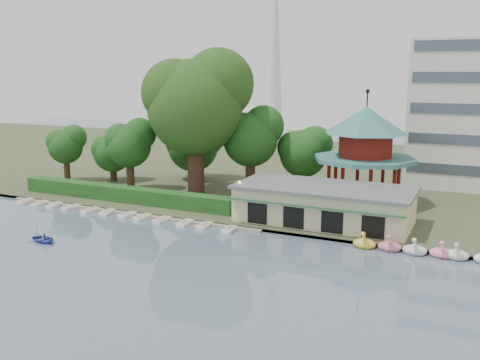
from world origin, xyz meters
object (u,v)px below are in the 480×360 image
Objects in this scene: pavilion at (365,145)px; rowboat_with_passengers at (44,237)px; boathouse at (324,204)px; big_tree at (197,100)px; dock at (128,212)px.

pavilion is 2.72× the size of rowboat_with_passengers.
boathouse is 1.38× the size of pavilion.
boathouse is 3.74× the size of rowboat_with_passengers.
rowboat_with_passengers is (-4.13, -23.12, -12.16)m from big_tree.
dock is 1.83× the size of boathouse.
boathouse reaches higher than rowboat_with_passengers.
dock is at bearing -148.34° from pavilion.
pavilion reaches higher than rowboat_with_passengers.
pavilion is (2.00, 10.03, 5.11)m from boathouse.
boathouse is at bearing 36.34° from rowboat_with_passengers.
dock is 29.14m from pavilion.
rowboat_with_passengers reaches higher than dock.
dock is 22.62m from boathouse.
dock is 1.81× the size of big_tree.
boathouse reaches higher than dock.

